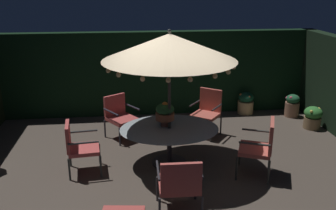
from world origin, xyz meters
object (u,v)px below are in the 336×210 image
(patio_chair_northeast, at_px, (119,114))
(patio_chair_south, at_px, (261,144))
(patio_dining_table, at_px, (169,134))
(potted_plant_back_left, at_px, (313,117))
(patio_umbrella, at_px, (169,47))
(patio_chair_east, at_px, (78,145))
(patio_chair_north, at_px, (208,109))
(centerpiece_planter, at_px, (165,112))
(potted_plant_right_far, at_px, (246,103))
(patio_chair_southeast, at_px, (180,182))
(potted_plant_back_center, at_px, (292,105))

(patio_chair_northeast, relative_size, patio_chair_south, 0.90)
(patio_dining_table, xyz_separation_m, potted_plant_back_left, (3.57, 1.38, -0.32))
(patio_chair_south, bearing_deg, patio_umbrella, 157.63)
(patio_chair_south, bearing_deg, patio_chair_east, 171.82)
(potted_plant_back_left, bearing_deg, patio_chair_north, -178.72)
(centerpiece_planter, bearing_deg, potted_plant_right_far, 45.84)
(patio_dining_table, xyz_separation_m, potted_plant_right_far, (2.32, 2.58, -0.32))
(patio_chair_south, bearing_deg, patio_chair_northeast, 141.05)
(centerpiece_planter, relative_size, patio_chair_southeast, 0.49)
(patio_chair_east, bearing_deg, potted_plant_back_left, 16.62)
(patio_chair_southeast, relative_size, potted_plant_back_left, 1.79)
(potted_plant_right_far, bearing_deg, patio_chair_south, -103.49)
(patio_chair_southeast, distance_m, potted_plant_back_center, 5.23)
(centerpiece_planter, bearing_deg, potted_plant_back_left, 19.22)
(patio_umbrella, height_order, potted_plant_back_left, patio_umbrella)
(centerpiece_planter, xyz_separation_m, patio_chair_south, (1.62, -0.75, -0.39))
(patio_chair_southeast, bearing_deg, patio_chair_northeast, 106.43)
(patio_chair_northeast, bearing_deg, patio_chair_south, -38.95)
(patio_chair_northeast, bearing_deg, potted_plant_back_left, 0.06)
(centerpiece_planter, xyz_separation_m, potted_plant_back_center, (3.51, 2.11, -0.69))
(patio_umbrella, xyz_separation_m, patio_chair_east, (-1.66, -0.18, -1.68))
(patio_chair_east, bearing_deg, patio_chair_northeast, 65.33)
(patio_dining_table, distance_m, potted_plant_right_far, 3.48)
(centerpiece_planter, height_order, patio_chair_north, centerpiece_planter)
(patio_umbrella, bearing_deg, patio_dining_table, -138.61)
(patio_dining_table, height_order, patio_chair_north, patio_chair_north)
(potted_plant_back_center, bearing_deg, patio_chair_east, -154.77)
(centerpiece_planter, height_order, patio_chair_southeast, centerpiece_planter)
(potted_plant_back_center, bearing_deg, potted_plant_right_far, 162.56)
(patio_umbrella, relative_size, patio_chair_southeast, 2.66)
(centerpiece_planter, relative_size, potted_plant_back_left, 0.88)
(patio_chair_northeast, height_order, potted_plant_back_center, patio_chair_northeast)
(patio_chair_south, distance_m, potted_plant_back_left, 2.87)
(patio_dining_table, bearing_deg, patio_chair_north, 52.47)
(patio_dining_table, height_order, potted_plant_right_far, patio_dining_table)
(patio_dining_table, relative_size, patio_chair_southeast, 1.93)
(patio_umbrella, height_order, centerpiece_planter, patio_umbrella)
(patio_dining_table, distance_m, potted_plant_back_center, 4.11)
(centerpiece_planter, distance_m, patio_chair_south, 1.83)
(potted_plant_back_left, bearing_deg, potted_plant_right_far, 136.23)
(centerpiece_planter, relative_size, patio_chair_northeast, 0.50)
(potted_plant_back_left, bearing_deg, patio_chair_east, -163.38)
(patio_chair_east, height_order, potted_plant_right_far, patio_chair_east)
(patio_chair_southeast, bearing_deg, potted_plant_back_left, 40.23)
(patio_chair_north, distance_m, patio_chair_northeast, 1.96)
(centerpiece_planter, distance_m, patio_chair_east, 1.68)
(patio_chair_north, relative_size, patio_chair_east, 1.08)
(potted_plant_back_center, bearing_deg, patio_chair_northeast, -169.07)
(patio_dining_table, relative_size, patio_chair_north, 1.79)
(patio_umbrella, height_order, potted_plant_back_center, patio_umbrella)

